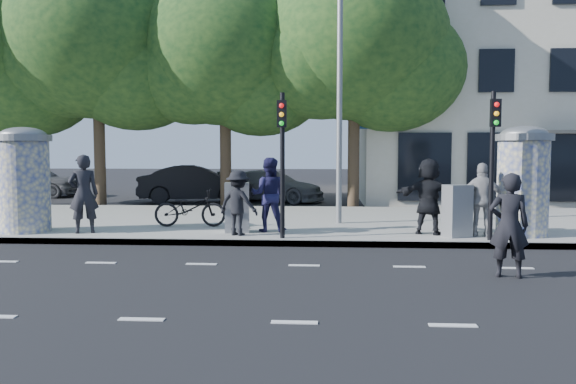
# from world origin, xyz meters

# --- Properties ---
(ground) EXTENTS (120.00, 120.00, 0.00)m
(ground) POSITION_xyz_m (0.00, 0.00, 0.00)
(ground) COLOR black
(ground) RESTS_ON ground
(sidewalk) EXTENTS (40.00, 8.00, 0.15)m
(sidewalk) POSITION_xyz_m (0.00, 7.50, 0.07)
(sidewalk) COLOR gray
(sidewalk) RESTS_ON ground
(curb) EXTENTS (40.00, 0.10, 0.16)m
(curb) POSITION_xyz_m (0.00, 3.55, 0.07)
(curb) COLOR slate
(curb) RESTS_ON ground
(lane_dash_near) EXTENTS (32.00, 0.12, 0.01)m
(lane_dash_near) POSITION_xyz_m (0.00, -2.20, 0.00)
(lane_dash_near) COLOR silver
(lane_dash_near) RESTS_ON ground
(lane_dash_far) EXTENTS (32.00, 0.12, 0.01)m
(lane_dash_far) POSITION_xyz_m (0.00, 1.40, 0.00)
(lane_dash_far) COLOR silver
(lane_dash_far) RESTS_ON ground
(ad_column_left) EXTENTS (1.36, 1.36, 2.65)m
(ad_column_left) POSITION_xyz_m (-7.20, 4.50, 1.54)
(ad_column_left) COLOR beige
(ad_column_left) RESTS_ON sidewalk
(ad_column_right) EXTENTS (1.36, 1.36, 2.65)m
(ad_column_right) POSITION_xyz_m (5.20, 4.70, 1.54)
(ad_column_right) COLOR beige
(ad_column_right) RESTS_ON sidewalk
(traffic_pole_near) EXTENTS (0.22, 0.31, 3.40)m
(traffic_pole_near) POSITION_xyz_m (-0.60, 3.79, 2.23)
(traffic_pole_near) COLOR black
(traffic_pole_near) RESTS_ON sidewalk
(traffic_pole_far) EXTENTS (0.22, 0.31, 3.40)m
(traffic_pole_far) POSITION_xyz_m (4.20, 3.79, 2.23)
(traffic_pole_far) COLOR black
(traffic_pole_far) RESTS_ON sidewalk
(street_lamp) EXTENTS (0.25, 0.93, 8.00)m
(street_lamp) POSITION_xyz_m (0.80, 6.63, 4.79)
(street_lamp) COLOR slate
(street_lamp) RESTS_ON sidewalk
(tree_mid_left) EXTENTS (7.20, 7.20, 9.57)m
(tree_mid_left) POSITION_xyz_m (-8.50, 12.50, 6.50)
(tree_mid_left) COLOR #38281C
(tree_mid_left) RESTS_ON ground
(tree_near_left) EXTENTS (6.80, 6.80, 8.97)m
(tree_near_left) POSITION_xyz_m (-3.50, 12.70, 6.06)
(tree_near_left) COLOR #38281C
(tree_near_left) RESTS_ON ground
(tree_center) EXTENTS (7.00, 7.00, 9.30)m
(tree_center) POSITION_xyz_m (1.50, 12.30, 6.31)
(tree_center) COLOR #38281C
(tree_center) RESTS_ON ground
(building) EXTENTS (20.30, 15.85, 12.00)m
(building) POSITION_xyz_m (12.00, 19.99, 5.99)
(building) COLOR #BEB79F
(building) RESTS_ON ground
(ped_b) EXTENTS (0.84, 0.72, 1.96)m
(ped_b) POSITION_xyz_m (-5.61, 4.34, 1.13)
(ped_b) COLOR black
(ped_b) RESTS_ON sidewalk
(ped_c) EXTENTS (0.94, 0.74, 1.88)m
(ped_c) POSITION_xyz_m (-1.03, 4.90, 1.09)
(ped_c) COLOR #1C1A42
(ped_c) RESTS_ON sidewalk
(ped_d) EXTENTS (1.17, 0.93, 1.58)m
(ped_d) POSITION_xyz_m (-1.71, 4.24, 0.94)
(ped_d) COLOR black
(ped_d) RESTS_ON sidewalk
(ped_e) EXTENTS (1.15, 0.83, 1.77)m
(ped_e) POSITION_xyz_m (4.15, 4.37, 1.03)
(ped_e) COLOR gray
(ped_e) RESTS_ON sidewalk
(ped_f) EXTENTS (1.84, 1.27, 1.87)m
(ped_f) POSITION_xyz_m (2.95, 4.70, 1.09)
(ped_f) COLOR black
(ped_f) RESTS_ON sidewalk
(man_road) EXTENTS (0.73, 0.55, 1.82)m
(man_road) POSITION_xyz_m (3.58, 0.65, 0.91)
(man_road) COLOR black
(man_road) RESTS_ON ground
(bicycle) EXTENTS (0.78, 1.96, 1.01)m
(bicycle) POSITION_xyz_m (-3.25, 5.69, 0.66)
(bicycle) COLOR black
(bicycle) RESTS_ON sidewalk
(cabinet_left) EXTENTS (0.64, 0.50, 1.25)m
(cabinet_left) POSITION_xyz_m (-1.81, 4.74, 0.78)
(cabinet_left) COLOR gray
(cabinet_left) RESTS_ON sidewalk
(cabinet_right) EXTENTS (0.72, 0.64, 1.25)m
(cabinet_right) POSITION_xyz_m (3.55, 4.31, 0.77)
(cabinet_right) COLOR gray
(cabinet_right) RESTS_ON sidewalk
(car_left) EXTENTS (2.05, 4.81, 1.62)m
(car_left) POSITION_xyz_m (-13.65, 16.85, 0.81)
(car_left) COLOR #515258
(car_left) RESTS_ON ground
(car_mid) EXTENTS (2.45, 5.02, 1.59)m
(car_mid) POSITION_xyz_m (-5.07, 14.37, 0.79)
(car_mid) COLOR black
(car_mid) RESTS_ON ground
(car_right) EXTENTS (3.50, 5.03, 1.35)m
(car_right) POSITION_xyz_m (-1.90, 15.13, 0.68)
(car_right) COLOR slate
(car_right) RESTS_ON ground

